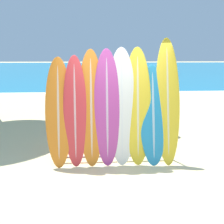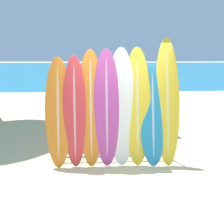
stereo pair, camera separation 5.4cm
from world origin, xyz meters
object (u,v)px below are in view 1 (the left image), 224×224
(surfboard_slot_2, at_px, (91,108))
(surfboard_slot_7, at_px, (168,101))
(surfboard_slot_1, at_px, (75,112))
(surfboard_slot_6, at_px, (153,115))
(surfboard_slot_5, at_px, (138,107))
(surfboard_slot_3, at_px, (107,108))
(surfboard_slot_0, at_px, (59,112))
(person_mid_beach, at_px, (59,91))
(surfboard_slot_4, at_px, (122,107))
(person_near_water, at_px, (161,101))
(surfboard_rack, at_px, (114,141))

(surfboard_slot_2, relative_size, surfboard_slot_7, 0.91)
(surfboard_slot_1, bearing_deg, surfboard_slot_6, 0.14)
(surfboard_slot_5, bearing_deg, surfboard_slot_3, -177.97)
(surfboard_slot_5, xyz_separation_m, surfboard_slot_6, (0.32, -0.03, -0.18))
(surfboard_slot_0, distance_m, surfboard_slot_3, 1.00)
(person_mid_beach, bearing_deg, surfboard_slot_5, 135.73)
(surfboard_slot_4, height_order, person_near_water, surfboard_slot_4)
(surfboard_slot_2, height_order, surfboard_slot_4, surfboard_slot_4)
(surfboard_slot_5, xyz_separation_m, person_mid_beach, (-2.41, 4.39, -0.34))
(surfboard_slot_5, height_order, person_near_water, surfboard_slot_5)
(surfboard_slot_6, relative_size, person_mid_beach, 1.30)
(surfboard_slot_4, relative_size, surfboard_slot_5, 1.00)
(surfboard_slot_3, bearing_deg, surfboard_slot_6, -0.57)
(surfboard_slot_2, bearing_deg, surfboard_slot_4, 0.12)
(surfboard_slot_2, xyz_separation_m, person_mid_beach, (-1.44, 4.40, -0.32))
(surfboard_slot_3, relative_size, person_near_water, 1.41)
(surfboard_slot_7, bearing_deg, surfboard_slot_0, -178.48)
(surfboard_slot_3, bearing_deg, person_near_water, 48.72)
(surfboard_slot_2, relative_size, person_near_water, 1.40)
(surfboard_slot_0, height_order, person_near_water, surfboard_slot_0)
(surfboard_slot_1, distance_m, surfboard_slot_4, 0.96)
(surfboard_slot_3, relative_size, surfboard_slot_5, 0.99)
(surfboard_slot_3, height_order, person_near_water, surfboard_slot_3)
(surfboard_slot_7, height_order, person_mid_beach, surfboard_slot_7)
(surfboard_slot_1, relative_size, surfboard_slot_2, 0.95)
(surfboard_slot_3, bearing_deg, surfboard_slot_1, -178.80)
(surfboard_slot_4, height_order, surfboard_slot_7, surfboard_slot_7)
(surfboard_slot_4, relative_size, surfboard_slot_7, 0.92)
(surfboard_slot_6, xyz_separation_m, surfboard_slot_7, (0.31, 0.07, 0.27))
(surfboard_slot_1, height_order, person_near_water, surfboard_slot_1)
(surfboard_slot_4, xyz_separation_m, surfboard_slot_6, (0.66, -0.03, -0.17))
(surfboard_slot_6, bearing_deg, surfboard_slot_0, 179.58)
(surfboard_rack, relative_size, surfboard_slot_0, 1.17)
(surfboard_slot_4, bearing_deg, surfboard_slot_3, -176.96)
(surfboard_slot_5, bearing_deg, person_near_water, 61.45)
(person_near_water, bearing_deg, person_mid_beach, 48.11)
(surfboard_slot_2, xyz_separation_m, surfboard_slot_4, (0.63, 0.00, 0.02))
(surfboard_slot_6, xyz_separation_m, person_near_water, (0.69, 1.89, -0.11))
(surfboard_slot_3, height_order, surfboard_slot_4, surfboard_slot_4)
(surfboard_slot_1, distance_m, person_mid_beach, 4.58)
(surfboard_slot_4, height_order, surfboard_slot_6, surfboard_slot_4)
(surfboard_slot_4, height_order, person_mid_beach, surfboard_slot_4)
(surfboard_slot_3, xyz_separation_m, surfboard_slot_4, (0.31, 0.02, 0.01))
(surfboard_slot_6, xyz_separation_m, person_mid_beach, (-2.73, 4.43, -0.16))
(surfboard_slot_0, relative_size, surfboard_slot_1, 0.99)
(surfboard_slot_4, distance_m, person_near_water, 2.31)
(surfboard_slot_0, relative_size, surfboard_slot_5, 0.92)
(surfboard_slot_4, xyz_separation_m, person_mid_beach, (-2.08, 4.40, -0.34))
(surfboard_slot_1, bearing_deg, person_mid_beach, 104.14)
(surfboard_slot_0, height_order, surfboard_slot_7, surfboard_slot_7)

